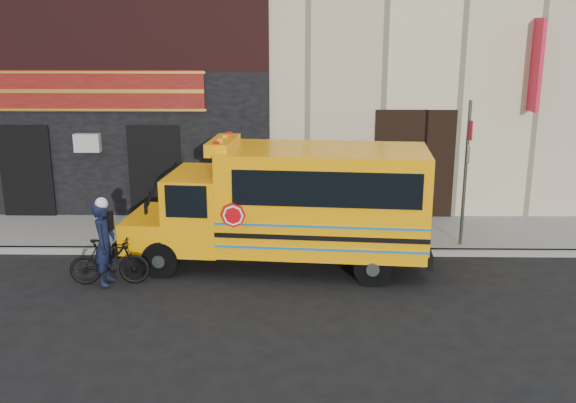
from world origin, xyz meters
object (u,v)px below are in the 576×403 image
(school_bus, at_px, (294,202))
(bicycle, at_px, (109,262))
(cyclist, at_px, (105,246))
(sign_pole, at_px, (466,171))

(school_bus, relative_size, bicycle, 4.20)
(bicycle, bearing_deg, cyclist, 143.13)
(sign_pole, distance_m, cyclist, 8.46)
(school_bus, xyz_separation_m, bicycle, (-3.89, -1.16, -1.00))
(sign_pole, height_order, bicycle, sign_pole)
(bicycle, bearing_deg, sign_pole, -78.43)
(cyclist, bearing_deg, school_bus, -70.37)
(sign_pole, height_order, cyclist, sign_pole)
(school_bus, height_order, bicycle, school_bus)
(bicycle, relative_size, cyclist, 0.95)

